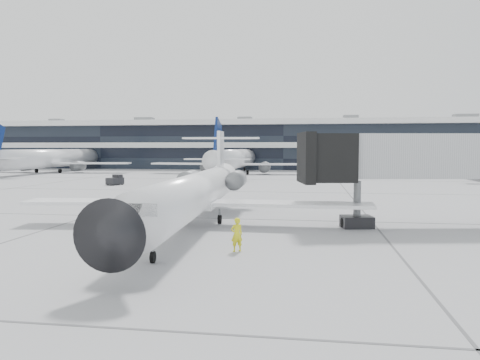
# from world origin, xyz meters

# --- Properties ---
(ground) EXTENTS (220.00, 220.00, 0.00)m
(ground) POSITION_xyz_m (0.00, 0.00, 0.00)
(ground) COLOR gray
(ground) RESTS_ON ground
(terminal) EXTENTS (170.00, 22.00, 10.00)m
(terminal) POSITION_xyz_m (0.00, 82.00, 5.00)
(terminal) COLOR black
(terminal) RESTS_ON ground
(bg_jet_left) EXTENTS (32.00, 40.00, 9.60)m
(bg_jet_left) POSITION_xyz_m (-45.00, 55.00, 0.00)
(bg_jet_left) COLOR white
(bg_jet_left) RESTS_ON ground
(bg_jet_center) EXTENTS (32.00, 40.00, 9.60)m
(bg_jet_center) POSITION_xyz_m (-8.00, 55.00, 0.00)
(bg_jet_center) COLOR white
(bg_jet_center) RESTS_ON ground
(bg_jet_right) EXTENTS (32.00, 40.00, 9.60)m
(bg_jet_right) POSITION_xyz_m (32.00, 55.00, 0.00)
(bg_jet_right) COLOR white
(bg_jet_right) RESTS_ON ground
(regional_jet) EXTENTS (22.14, 27.61, 6.38)m
(regional_jet) POSITION_xyz_m (-1.28, -3.33, 2.18)
(regional_jet) COLOR white
(regional_jet) RESTS_ON ground
(jet_bridge) EXTENTS (18.69, 6.64, 6.01)m
(jet_bridge) POSITION_xyz_m (15.44, -1.14, 4.38)
(jet_bridge) COLOR #B5B8BA
(jet_bridge) RESTS_ON ground
(ramp_worker) EXTENTS (0.71, 0.65, 1.64)m
(ramp_worker) POSITION_xyz_m (2.41, -10.07, 0.82)
(ramp_worker) COLOR yellow
(ramp_worker) RESTS_ON ground
(traffic_cone) EXTENTS (0.47, 0.47, 0.63)m
(traffic_cone) POSITION_xyz_m (-11.28, 7.81, 0.30)
(traffic_cone) COLOR #FE5E0D
(traffic_cone) RESTS_ON ground
(far_tug) EXTENTS (2.00, 2.48, 1.37)m
(far_tug) POSITION_xyz_m (-19.70, 26.74, 0.62)
(far_tug) COLOR black
(far_tug) RESTS_ON ground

